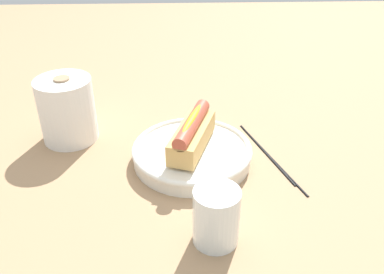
{
  "coord_description": "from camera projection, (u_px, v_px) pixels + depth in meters",
  "views": [
    {
      "loc": [
        -0.62,
        0.04,
        0.46
      ],
      "look_at": [
        0.02,
        0.02,
        0.05
      ],
      "focal_mm": 38.99,
      "sensor_mm": 36.0,
      "label": 1
    }
  ],
  "objects": [
    {
      "name": "ground_plane",
      "position": [
        201.0,
        168.0,
        0.77
      ],
      "size": [
        2.4,
        2.4,
        0.0
      ],
      "primitive_type": "plane",
      "color": "#9E7A56"
    },
    {
      "name": "paper_towel_roll",
      "position": [
        67.0,
        110.0,
        0.83
      ],
      "size": [
        0.11,
        0.11,
        0.13
      ],
      "color": "white",
      "rests_on": "ground_plane"
    },
    {
      "name": "chopstick_far",
      "position": [
        275.0,
        161.0,
        0.79
      ],
      "size": [
        0.21,
        0.08,
        0.01
      ],
      "primitive_type": "cylinder",
      "rotation": [
        0.0,
        1.57,
        0.33
      ],
      "color": "black",
      "rests_on": "ground_plane"
    },
    {
      "name": "serving_bowl",
      "position": [
        192.0,
        153.0,
        0.78
      ],
      "size": [
        0.23,
        0.23,
        0.03
      ],
      "color": "silver",
      "rests_on": "ground_plane"
    },
    {
      "name": "hotdog_front",
      "position": [
        192.0,
        133.0,
        0.76
      ],
      "size": [
        0.16,
        0.1,
        0.06
      ],
      "color": "tan",
      "rests_on": "serving_bowl"
    },
    {
      "name": "water_glass",
      "position": [
        216.0,
        219.0,
        0.6
      ],
      "size": [
        0.07,
        0.07,
        0.09
      ],
      "color": "white",
      "rests_on": "ground_plane"
    },
    {
      "name": "chopstick_near",
      "position": [
        265.0,
        152.0,
        0.81
      ],
      "size": [
        0.21,
        0.07,
        0.01
      ],
      "primitive_type": "cylinder",
      "rotation": [
        0.0,
        1.57,
        0.31
      ],
      "color": "black",
      "rests_on": "ground_plane"
    }
  ]
}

